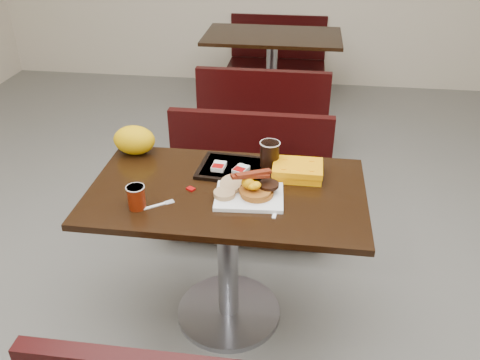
# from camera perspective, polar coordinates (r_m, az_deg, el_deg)

# --- Properties ---
(floor) EXTENTS (6.00, 7.00, 0.01)m
(floor) POSITION_cam_1_polar(r_m,az_deg,el_deg) (2.65, -1.28, -14.94)
(floor) COLOR slate
(floor) RESTS_ON ground
(table_near) EXTENTS (1.20, 0.70, 0.75)m
(table_near) POSITION_cam_1_polar(r_m,az_deg,el_deg) (2.40, -1.38, -8.67)
(table_near) COLOR black
(table_near) RESTS_ON floor
(bench_near_n) EXTENTS (1.00, 0.46, 0.72)m
(bench_near_n) POSITION_cam_1_polar(r_m,az_deg,el_deg) (2.97, 0.69, -0.37)
(bench_near_n) COLOR black
(bench_near_n) RESTS_ON floor
(table_far) EXTENTS (1.20, 0.70, 0.75)m
(table_far) POSITION_cam_1_polar(r_m,az_deg,el_deg) (4.69, 3.59, 11.77)
(table_far) COLOR black
(table_far) RESTS_ON floor
(bench_far_s) EXTENTS (1.00, 0.46, 0.72)m
(bench_far_s) POSITION_cam_1_polar(r_m,az_deg,el_deg) (4.04, 2.79, 8.38)
(bench_far_s) COLOR black
(bench_far_s) RESTS_ON floor
(bench_far_n) EXTENTS (1.00, 0.46, 0.72)m
(bench_far_n) POSITION_cam_1_polar(r_m,az_deg,el_deg) (5.36, 4.20, 14.02)
(bench_far_n) COLOR black
(bench_far_n) RESTS_ON floor
(platter) EXTENTS (0.30, 0.24, 0.02)m
(platter) POSITION_cam_1_polar(r_m,az_deg,el_deg) (2.11, 1.06, -1.89)
(platter) COLOR white
(platter) RESTS_ON table_near
(pancake_stack) EXTENTS (0.18, 0.18, 0.03)m
(pancake_stack) POSITION_cam_1_polar(r_m,az_deg,el_deg) (2.10, 1.93, -1.34)
(pancake_stack) COLOR #A8611C
(pancake_stack) RESTS_ON platter
(sausage_patty) EXTENTS (0.11, 0.11, 0.01)m
(sausage_patty) POSITION_cam_1_polar(r_m,az_deg,el_deg) (2.11, 3.29, -0.55)
(sausage_patty) COLOR black
(sausage_patty) RESTS_ON pancake_stack
(scrambled_eggs) EXTENTS (0.11, 0.10, 0.05)m
(scrambled_eggs) POSITION_cam_1_polar(r_m,az_deg,el_deg) (2.08, 0.90, -0.41)
(scrambled_eggs) COLOR #E7AC04
(scrambled_eggs) RESTS_ON pancake_stack
(bacon_strips) EXTENTS (0.18, 0.14, 0.01)m
(bacon_strips) POSITION_cam_1_polar(r_m,az_deg,el_deg) (2.07, 1.19, 0.54)
(bacon_strips) COLOR #420E04
(bacon_strips) RESTS_ON scrambled_eggs
(muffin_bottom) EXTENTS (0.10, 0.10, 0.02)m
(muffin_bottom) POSITION_cam_1_polar(r_m,az_deg,el_deg) (2.10, -1.79, -1.57)
(muffin_bottom) COLOR tan
(muffin_bottom) RESTS_ON platter
(muffin_top) EXTENTS (0.12, 0.12, 0.06)m
(muffin_top) POSITION_cam_1_polar(r_m,az_deg,el_deg) (2.14, -1.00, -0.48)
(muffin_top) COLOR tan
(muffin_top) RESTS_ON platter
(coffee_cup_near) EXTENTS (0.09, 0.09, 0.10)m
(coffee_cup_near) POSITION_cam_1_polar(r_m,az_deg,el_deg) (2.07, -11.73, -1.95)
(coffee_cup_near) COLOR #981E05
(coffee_cup_near) RESTS_ON table_near
(fork) EXTENTS (0.13, 0.10, 0.00)m
(fork) POSITION_cam_1_polar(r_m,az_deg,el_deg) (2.09, -9.80, -2.96)
(fork) COLOR white
(fork) RESTS_ON table_near
(knife) EXTENTS (0.03, 0.18, 0.00)m
(knife) POSITION_cam_1_polar(r_m,az_deg,el_deg) (2.07, 4.22, -2.95)
(knife) COLOR white
(knife) RESTS_ON table_near
(condiment_syrup) EXTENTS (0.05, 0.05, 0.01)m
(condiment_syrup) POSITION_cam_1_polar(r_m,az_deg,el_deg) (2.17, -1.10, -0.95)
(condiment_syrup) COLOR #AA1807
(condiment_syrup) RESTS_ON table_near
(condiment_ketchup) EXTENTS (0.04, 0.04, 0.01)m
(condiment_ketchup) POSITION_cam_1_polar(r_m,az_deg,el_deg) (2.18, -5.63, -1.02)
(condiment_ketchup) COLOR #8C0504
(condiment_ketchup) RESTS_ON table_near
(tray) EXTENTS (0.37, 0.28, 0.02)m
(tray) POSITION_cam_1_polar(r_m,az_deg,el_deg) (2.32, -0.26, 1.30)
(tray) COLOR black
(tray) RESTS_ON table_near
(hashbrown_sleeve_left) EXTENTS (0.06, 0.08, 0.02)m
(hashbrown_sleeve_left) POSITION_cam_1_polar(r_m,az_deg,el_deg) (2.30, -2.42, 1.57)
(hashbrown_sleeve_left) COLOR silver
(hashbrown_sleeve_left) RESTS_ON tray
(hashbrown_sleeve_right) EXTENTS (0.08, 0.09, 0.02)m
(hashbrown_sleeve_right) POSITION_cam_1_polar(r_m,az_deg,el_deg) (2.27, 0.10, 1.19)
(hashbrown_sleeve_right) COLOR silver
(hashbrown_sleeve_right) RESTS_ON tray
(coffee_cup_far) EXTENTS (0.09, 0.09, 0.12)m
(coffee_cup_far) POSITION_cam_1_polar(r_m,az_deg,el_deg) (2.30, 3.40, 2.94)
(coffee_cup_far) COLOR black
(coffee_cup_far) RESTS_ON tray
(clamshell) EXTENTS (0.22, 0.17, 0.06)m
(clamshell) POSITION_cam_1_polar(r_m,az_deg,el_deg) (2.27, 6.56, 1.09)
(clamshell) COLOR #FC9804
(clamshell) RESTS_ON table_near
(paper_bag) EXTENTS (0.21, 0.16, 0.14)m
(paper_bag) POSITION_cam_1_polar(r_m,az_deg,el_deg) (2.49, -11.95, 4.48)
(paper_bag) COLOR #E89D07
(paper_bag) RESTS_ON table_near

